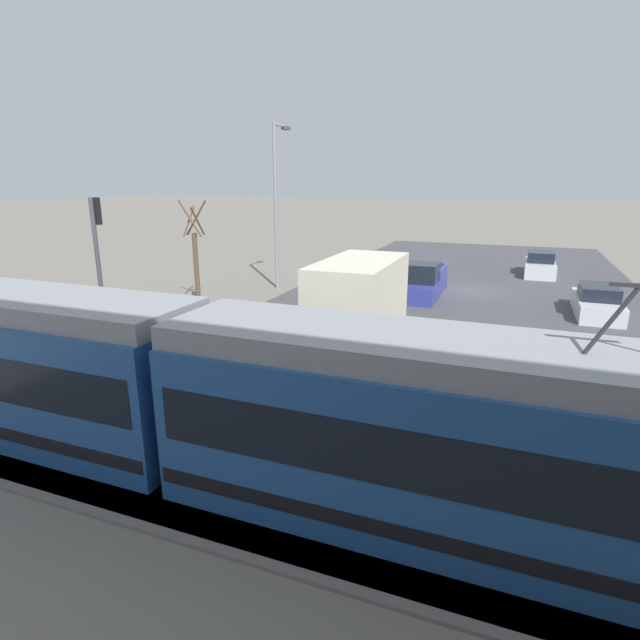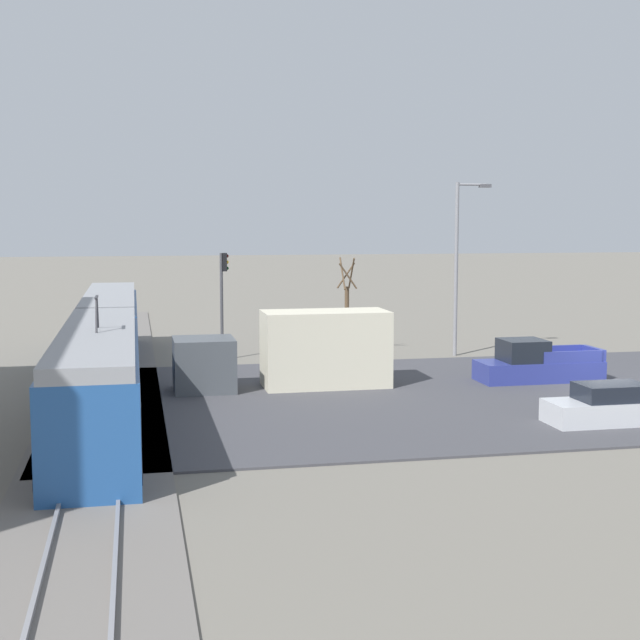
{
  "view_description": "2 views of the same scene",
  "coord_description": "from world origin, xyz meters",
  "views": [
    {
      "loc": [
        -2.45,
        29.31,
        6.13
      ],
      "look_at": [
        3.35,
        14.53,
        1.72
      ],
      "focal_mm": 28.0,
      "sensor_mm": 36.0,
      "label": 1
    },
    {
      "loc": [
        -34.52,
        19.92,
        7.17
      ],
      "look_at": [
        0.12,
        12.69,
        3.28
      ],
      "focal_mm": 50.0,
      "sensor_mm": 36.0,
      "label": 2
    }
  ],
  "objects": [
    {
      "name": "rail_bed",
      "position": [
        0.0,
        21.17,
        0.05
      ],
      "size": [
        74.55,
        4.4,
        0.22
      ],
      "color": "slate",
      "rests_on": "ground"
    },
    {
      "name": "street_lamp_near_crossing",
      "position": [
        10.57,
        2.89,
        5.28
      ],
      "size": [
        0.36,
        1.95,
        9.28
      ],
      "color": "gray",
      "rests_on": "ground"
    },
    {
      "name": "light_rail_tram",
      "position": [
        3.73,
        21.17,
        1.79
      ],
      "size": [
        31.83,
        2.68,
        4.65
      ],
      "color": "#235193",
      "rests_on": "ground"
    },
    {
      "name": "road_surface",
      "position": [
        0.0,
        0.0,
        0.04
      ],
      "size": [
        18.88,
        46.33,
        0.08
      ],
      "color": "#424247",
      "rests_on": "ground"
    },
    {
      "name": "traffic_light_pole",
      "position": [
        11.62,
        15.44,
        3.6
      ],
      "size": [
        0.28,
        0.47,
        5.59
      ],
      "color": "#47474C",
      "rests_on": "ground"
    },
    {
      "name": "ground_plane",
      "position": [
        0.0,
        0.0,
        0.0
      ],
      "size": [
        320.0,
        320.0,
        0.0
      ],
      "primitive_type": "plane",
      "color": "slate"
    },
    {
      "name": "sedan_car_1",
      "position": [
        -6.25,
        3.46,
        0.66
      ],
      "size": [
        1.84,
        4.64,
        1.41
      ],
      "color": "silver",
      "rests_on": "ground"
    },
    {
      "name": "pickup_truck",
      "position": [
        2.17,
        2.33,
        0.79
      ],
      "size": [
        2.05,
        5.57,
        1.88
      ],
      "color": "navy",
      "rests_on": "ground"
    },
    {
      "name": "street_tree",
      "position": [
        12.26,
        8.66,
        2.4
      ],
      "size": [
        1.24,
        1.03,
        5.28
      ],
      "color": "brown",
      "rests_on": "ground"
    },
    {
      "name": "box_truck",
      "position": [
        2.83,
        13.16,
        1.59
      ],
      "size": [
        2.57,
        9.22,
        3.28
      ],
      "color": "#4C5156",
      "rests_on": "ground"
    }
  ]
}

